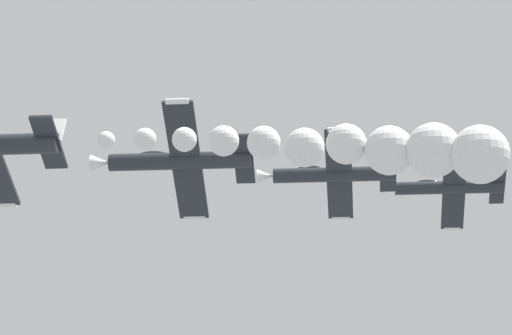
{
  "coord_description": "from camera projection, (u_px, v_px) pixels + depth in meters",
  "views": [
    {
      "loc": [
        -69.25,
        -6.81,
        100.49
      ],
      "look_at": [
        0.0,
        0.0,
        117.89
      ],
      "focal_mm": 73.43,
      "sensor_mm": 36.0,
      "label": 1
    }
  ],
  "objects": [
    {
      "name": "airplane_right_inner",
      "position": [
        331.0,
        174.0,
        77.49
      ],
      "size": [
        8.34,
        10.35,
        5.3
      ],
      "rotation": [
        0.0,
        0.55,
        0.0
      ],
      "color": "#23282D"
    },
    {
      "name": "airplane_left_inner",
      "position": [
        177.0,
        161.0,
        65.53
      ],
      "size": [
        7.78,
        10.35,
        6.13
      ],
      "rotation": [
        0.0,
        0.66,
        0.0
      ],
      "color": "#23282D"
    },
    {
      "name": "airplane_left_outer",
      "position": [
        447.0,
        187.0,
        87.64
      ],
      "size": [
        7.93,
        10.35,
        5.94
      ],
      "rotation": [
        0.0,
        0.63,
        0.0
      ],
      "color": "#23282D"
    },
    {
      "name": "smoke_trail_lead",
      "position": [
        379.0,
        149.0,
        50.33
      ],
      "size": [
        5.28,
        20.42,
        4.07
      ],
      "color": "white"
    }
  ]
}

